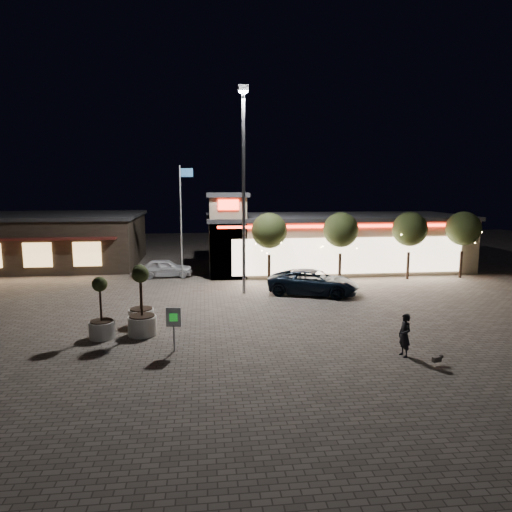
{
  "coord_description": "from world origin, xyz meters",
  "views": [
    {
      "loc": [
        -0.44,
        -19.51,
        6.59
      ],
      "look_at": [
        2.52,
        6.0,
        2.63
      ],
      "focal_mm": 32.0,
      "sensor_mm": 36.0,
      "label": 1
    }
  ],
  "objects": [
    {
      "name": "ground",
      "position": [
        0.0,
        0.0,
        0.0
      ],
      "size": [
        90.0,
        90.0,
        0.0
      ],
      "primitive_type": "plane",
      "color": "#72665C",
      "rests_on": "ground"
    },
    {
      "name": "retail_building",
      "position": [
        9.51,
        15.82,
        2.21
      ],
      "size": [
        20.4,
        8.4,
        6.1
      ],
      "color": "tan",
      "rests_on": "ground"
    },
    {
      "name": "restaurant_building",
      "position": [
        -14.0,
        19.97,
        2.16
      ],
      "size": [
        16.4,
        11.0,
        4.3
      ],
      "color": "#382D23",
      "rests_on": "ground"
    },
    {
      "name": "floodlight_pole",
      "position": [
        2.0,
        8.0,
        7.02
      ],
      "size": [
        0.6,
        0.4,
        12.38
      ],
      "color": "gray",
      "rests_on": "ground"
    },
    {
      "name": "flagpole",
      "position": [
        -1.9,
        13.0,
        4.74
      ],
      "size": [
        0.95,
        0.1,
        8.0
      ],
      "color": "white",
      "rests_on": "ground"
    },
    {
      "name": "string_tree_a",
      "position": [
        4.0,
        11.0,
        3.56
      ],
      "size": [
        2.42,
        2.42,
        4.79
      ],
      "color": "#332319",
      "rests_on": "ground"
    },
    {
      "name": "string_tree_b",
      "position": [
        9.0,
        11.0,
        3.56
      ],
      "size": [
        2.42,
        2.42,
        4.79
      ],
      "color": "#332319",
      "rests_on": "ground"
    },
    {
      "name": "string_tree_c",
      "position": [
        14.0,
        11.0,
        3.56
      ],
      "size": [
        2.42,
        2.42,
        4.79
      ],
      "color": "#332319",
      "rests_on": "ground"
    },
    {
      "name": "string_tree_d",
      "position": [
        18.0,
        11.0,
        3.56
      ],
      "size": [
        2.42,
        2.42,
        4.79
      ],
      "color": "#332319",
      "rests_on": "ground"
    },
    {
      "name": "pickup_truck",
      "position": [
        6.19,
        7.22,
        0.76
      ],
      "size": [
        6.0,
        4.35,
        1.52
      ],
      "primitive_type": "imported",
      "rotation": [
        0.0,
        0.0,
        1.19
      ],
      "color": "black",
      "rests_on": "ground"
    },
    {
      "name": "white_sedan",
      "position": [
        -3.27,
        13.67,
        0.67
      ],
      "size": [
        4.01,
        1.76,
        1.34
      ],
      "primitive_type": "imported",
      "rotation": [
        0.0,
        0.0,
        1.61
      ],
      "color": "silver",
      "rests_on": "ground"
    },
    {
      "name": "pedestrian",
      "position": [
        7.26,
        -3.28,
        0.85
      ],
      "size": [
        0.5,
        0.68,
        1.71
      ],
      "primitive_type": "imported",
      "rotation": [
        0.0,
        0.0,
        -1.41
      ],
      "color": "black",
      "rests_on": "ground"
    },
    {
      "name": "dog",
      "position": [
        8.15,
        -4.25,
        0.25
      ],
      "size": [
        0.47,
        0.26,
        0.25
      ],
      "color": "#59514C",
      "rests_on": "ground"
    },
    {
      "name": "planter_left",
      "position": [
        -3.44,
        1.91,
        0.91
      ],
      "size": [
        1.2,
        1.2,
        2.96
      ],
      "color": "beige",
      "rests_on": "ground"
    },
    {
      "name": "planter_mid",
      "position": [
        -4.92,
        0.31,
        0.84
      ],
      "size": [
        1.11,
        1.11,
        2.73
      ],
      "color": "beige",
      "rests_on": "ground"
    },
    {
      "name": "planter_right",
      "position": [
        -3.22,
        0.55,
        0.96
      ],
      "size": [
        1.27,
        1.27,
        3.12
      ],
      "color": "beige",
      "rests_on": "ground"
    },
    {
      "name": "valet_sign",
      "position": [
        -1.68,
        -1.73,
        1.27
      ],
      "size": [
        0.6,
        0.14,
        1.81
      ],
      "color": "gray",
      "rests_on": "ground"
    }
  ]
}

